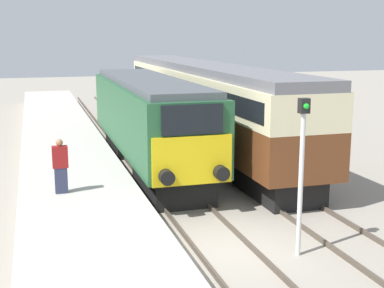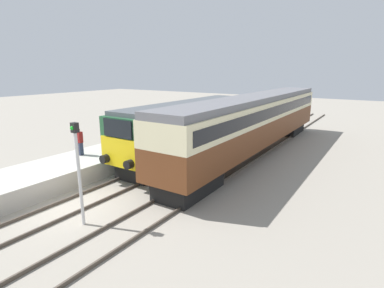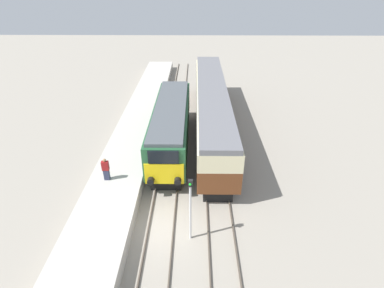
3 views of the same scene
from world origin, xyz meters
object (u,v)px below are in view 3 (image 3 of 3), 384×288
Objects in this scene: locomotive at (171,125)px; passenger_carriage at (212,104)px; signal_post at (190,205)px; person_on_platform at (106,169)px.

passenger_carriage reaches higher than locomotive.
locomotive is 4.82m from passenger_carriage.
signal_post is (-1.70, -13.19, -0.15)m from passenger_carriage.
locomotive is 9.96m from signal_post.
person_on_platform is at bearing -128.38° from passenger_carriage.
passenger_carriage is at bearing 51.62° from person_on_platform.
passenger_carriage reaches higher than signal_post.
person_on_platform is (-3.82, -5.73, -0.35)m from locomotive.
passenger_carriage is 11.65m from person_on_platform.
signal_post is at bearing -97.34° from passenger_carriage.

